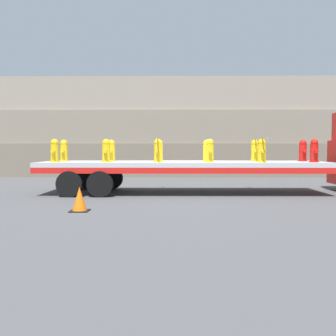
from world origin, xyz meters
name	(u,v)px	position (x,y,z in m)	size (l,w,h in m)	color
ground_plane	(183,193)	(0.00, 0.00, 0.00)	(120.00, 120.00, 0.00)	#474749
rock_cliff	(179,128)	(0.00, 9.14, 2.88)	(60.00, 3.30, 5.76)	#706656
flatbed_trailer	(168,167)	(-0.57, 0.00, 0.96)	(10.30, 2.66, 1.16)	#B2B2B7
fire_hydrant_yellow_near_0	(55,151)	(-4.55, -0.56, 1.55)	(0.34, 0.54, 0.81)	gold
fire_hydrant_yellow_far_0	(64,151)	(-4.55, 0.56, 1.55)	(0.34, 0.54, 0.81)	gold
fire_hydrant_yellow_near_1	(106,151)	(-2.73, -0.56, 1.55)	(0.34, 0.54, 0.81)	gold
fire_hydrant_yellow_far_1	(111,151)	(-2.73, 0.56, 1.55)	(0.34, 0.54, 0.81)	gold
fire_hydrant_yellow_near_2	(158,151)	(-0.91, -0.56, 1.55)	(0.34, 0.54, 0.81)	gold
fire_hydrant_yellow_far_2	(159,151)	(-0.91, 0.56, 1.55)	(0.34, 0.54, 0.81)	gold
fire_hydrant_yellow_near_3	(210,151)	(0.91, -0.56, 1.55)	(0.34, 0.54, 0.81)	gold
fire_hydrant_yellow_far_3	(207,151)	(0.91, 0.56, 1.55)	(0.34, 0.54, 0.81)	gold
fire_hydrant_yellow_near_4	(262,151)	(2.73, -0.56, 1.55)	(0.34, 0.54, 0.81)	gold
fire_hydrant_yellow_far_4	(255,151)	(2.73, 0.56, 1.55)	(0.34, 0.54, 0.81)	gold
fire_hydrant_red_near_5	(314,151)	(4.55, -0.56, 1.55)	(0.34, 0.54, 0.81)	red
fire_hydrant_red_far_5	(303,151)	(4.55, 0.56, 1.55)	(0.34, 0.54, 0.81)	red
cargo_strap_rear	(158,139)	(-0.91, 0.00, 1.98)	(0.05, 2.77, 0.01)	yellow
cargo_strap_middle	(258,139)	(2.73, 0.00, 1.98)	(0.05, 2.77, 0.01)	yellow
traffic_cone	(80,199)	(-2.81, -4.06, 0.31)	(0.48, 0.48, 0.63)	black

